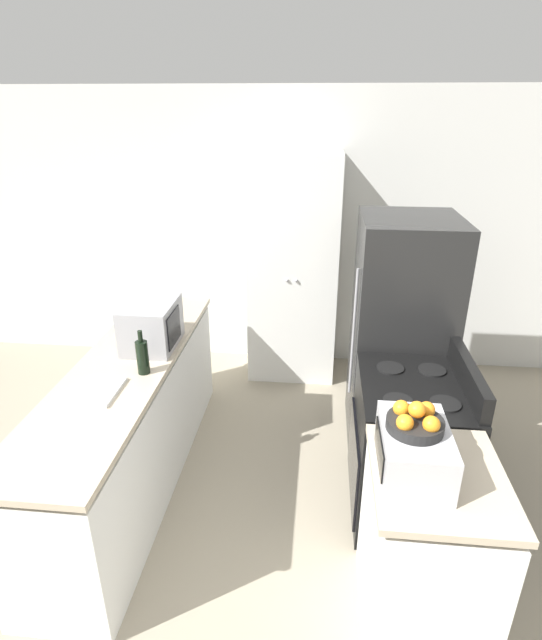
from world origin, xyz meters
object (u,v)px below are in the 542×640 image
stove (408,448)px  toaster_oven (414,450)px  microwave (152,325)px  refrigerator (400,334)px  pantry_cabinet (293,271)px  wine_bottle (143,356)px  fruit_bowl (415,421)px

stove → toaster_oven: (-0.14, -0.76, 0.56)m
stove → microwave: microwave is taller
stove → refrigerator: refrigerator is taller
stove → microwave: size_ratio=2.45×
toaster_oven → stove: bearing=79.2°
microwave → pantry_cabinet: bearing=58.0°
pantry_cabinet → wine_bottle: (-0.81, -1.77, -0.00)m
stove → pantry_cabinet: bearing=115.4°
stove → toaster_oven: size_ratio=2.42×
pantry_cabinet → stove: size_ratio=1.92×
wine_bottle → fruit_bowl: bearing=-26.3°
toaster_oven → microwave: bearing=144.5°
pantry_cabinet → refrigerator: (0.85, -0.94, -0.16)m
stove → refrigerator: size_ratio=0.62×
pantry_cabinet → fruit_bowl: (0.68, -2.51, 0.15)m
pantry_cabinet → stove: pantry_cabinet is taller
microwave → toaster_oven: microwave is taller
refrigerator → fruit_bowl: refrigerator is taller
fruit_bowl → stove: bearing=78.5°
pantry_cabinet → microwave: pantry_cabinet is taller
refrigerator → microwave: bearing=-165.1°
microwave → fruit_bowl: 1.91m
stove → wine_bottle: 1.74m
wine_bottle → stove: bearing=0.5°
refrigerator → toaster_oven: refrigerator is taller
toaster_oven → fruit_bowl: 0.16m
wine_bottle → toaster_oven: wine_bottle is taller
refrigerator → wine_bottle: bearing=-153.4°
wine_bottle → fruit_bowl: (1.49, -0.74, 0.15)m
pantry_cabinet → toaster_oven: pantry_cabinet is taller
stove → refrigerator: bearing=88.7°
fruit_bowl → microwave: bearing=144.5°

